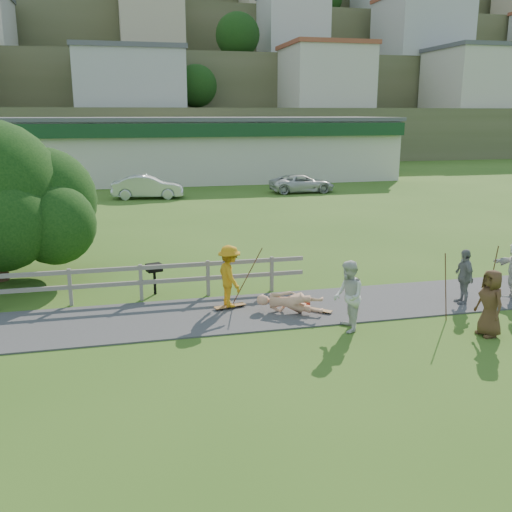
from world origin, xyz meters
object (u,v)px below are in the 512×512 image
object	(u,v)px
spectator_b	(464,277)
car_white	(302,183)
bbq	(155,279)
spectator_c	(490,303)
car_silver	(148,187)
spectator_a	(348,296)
skater_fallen	(290,302)
skater_rider	(230,280)

from	to	relation	value
spectator_b	car_white	world-z (taller)	spectator_b
car_white	bbq	world-z (taller)	car_white
spectator_c	car_silver	xyz separation A→B (m)	(-7.00, 26.05, -0.09)
car_silver	bbq	xyz separation A→B (m)	(-0.88, -20.72, -0.27)
car_white	spectator_a	bearing A→B (deg)	164.69
skater_fallen	spectator_b	size ratio (longest dim) A/B	1.12
skater_rider	spectator_b	world-z (taller)	skater_rider
skater_fallen	bbq	xyz separation A→B (m)	(-3.50, 2.68, 0.15)
skater_rider	spectator_a	size ratio (longest dim) A/B	0.96
skater_rider	skater_fallen	world-z (taller)	skater_rider
car_silver	bbq	world-z (taller)	car_silver
skater_rider	spectator_a	bearing A→B (deg)	-142.17
car_white	spectator_c	bearing A→B (deg)	172.16
skater_rider	spectator_c	bearing A→B (deg)	-130.78
spectator_a	skater_fallen	bearing A→B (deg)	-133.87
bbq	skater_rider	bearing A→B (deg)	-60.64
car_white	bbq	xyz separation A→B (m)	(-11.56, -21.17, -0.15)
spectator_b	bbq	bearing A→B (deg)	-101.89
spectator_a	car_silver	distance (m)	25.20
skater_fallen	car_white	distance (m)	25.17
skater_rider	skater_fallen	distance (m)	1.80
skater_rider	car_silver	distance (m)	22.65
spectator_a	skater_rider	bearing A→B (deg)	-120.48
skater_fallen	bbq	distance (m)	4.41
skater_rider	car_white	bearing A→B (deg)	-33.28
car_silver	car_white	bearing A→B (deg)	-80.80
spectator_a	car_white	xyz separation A→B (m)	(6.98, 25.37, -0.29)
skater_rider	spectator_b	size ratio (longest dim) A/B	1.07
spectator_a	bbq	distance (m)	6.23
spectator_c	car_white	xyz separation A→B (m)	(3.68, 26.49, -0.22)
spectator_a	car_silver	world-z (taller)	spectator_a
car_white	car_silver	bearing A→B (deg)	92.46
skater_fallen	bbq	world-z (taller)	bbq
skater_rider	spectator_a	xyz separation A→B (m)	(2.61, -2.30, 0.04)
skater_rider	spectator_b	bearing A→B (deg)	-109.97
car_silver	spectator_a	bearing A→B (deg)	-164.73
car_silver	spectator_b	bearing A→B (deg)	-155.01
spectator_b	car_silver	xyz separation A→B (m)	(-7.78, 23.72, -0.06)
spectator_a	bbq	world-z (taller)	spectator_a
spectator_c	spectator_b	bearing A→B (deg)	156.06
spectator_a	car_white	distance (m)	26.32
bbq	spectator_b	bearing A→B (deg)	-35.78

